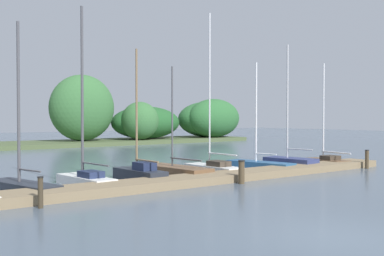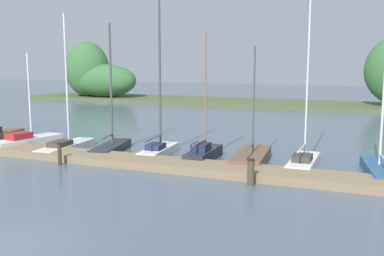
% 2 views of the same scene
% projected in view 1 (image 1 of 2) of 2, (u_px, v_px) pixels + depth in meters
% --- Properties ---
extents(ground, '(160.00, 160.00, 0.00)m').
position_uv_depth(ground, '(341.00, 238.00, 11.27)').
color(ground, '#4C5B6B').
extents(dock_pier, '(30.79, 1.80, 0.35)m').
position_uv_depth(dock_pier, '(139.00, 185.00, 18.61)').
color(dock_pier, '#847051').
rests_on(dock_pier, ground).
extents(far_shore, '(61.32, 8.52, 7.14)m').
position_uv_depth(far_shore, '(7.00, 121.00, 43.18)').
color(far_shore, '#4C5B38').
rests_on(far_shore, ground).
extents(sailboat_4, '(1.82, 4.10, 6.51)m').
position_uv_depth(sailboat_4, '(21.00, 183.00, 17.96)').
color(sailboat_4, '#232833').
rests_on(sailboat_4, ground).
extents(sailboat_5, '(1.26, 3.69, 7.49)m').
position_uv_depth(sailboat_5, '(85.00, 175.00, 19.69)').
color(sailboat_5, white).
rests_on(sailboat_5, ground).
extents(sailboat_6, '(1.04, 3.33, 5.91)m').
position_uv_depth(sailboat_6, '(139.00, 173.00, 21.01)').
color(sailboat_6, '#232833').
rests_on(sailboat_6, ground).
extents(sailboat_7, '(1.67, 4.24, 5.30)m').
position_uv_depth(sailboat_7, '(174.00, 171.00, 22.69)').
color(sailboat_7, brown).
rests_on(sailboat_7, ground).
extents(sailboat_8, '(1.05, 3.82, 8.16)m').
position_uv_depth(sailboat_8, '(212.00, 166.00, 24.08)').
color(sailboat_8, white).
rests_on(sailboat_8, ground).
extents(sailboat_9, '(1.70, 4.21, 5.84)m').
position_uv_depth(sailboat_9, '(258.00, 164.00, 25.78)').
color(sailboat_9, '#285684').
rests_on(sailboat_9, ground).
extents(sailboat_10, '(1.53, 3.25, 6.92)m').
position_uv_depth(sailboat_10, '(288.00, 161.00, 26.53)').
color(sailboat_10, navy).
rests_on(sailboat_10, ground).
extents(sailboat_11, '(1.54, 3.43, 6.01)m').
position_uv_depth(sailboat_11, '(325.00, 160.00, 27.79)').
color(sailboat_11, brown).
rests_on(sailboat_11, ground).
extents(mooring_piling_1, '(0.19, 0.19, 1.01)m').
position_uv_depth(mooring_piling_1, '(40.00, 192.00, 14.87)').
color(mooring_piling_1, '#3D3323').
rests_on(mooring_piling_1, ground).
extents(mooring_piling_2, '(0.30, 0.30, 1.01)m').
position_uv_depth(mooring_piling_2, '(242.00, 172.00, 20.29)').
color(mooring_piling_2, '#4C3D28').
rests_on(mooring_piling_2, ground).
extents(mooring_piling_3, '(0.24, 0.24, 1.05)m').
position_uv_depth(mooring_piling_3, '(367.00, 159.00, 26.15)').
color(mooring_piling_3, '#4C3D28').
rests_on(mooring_piling_3, ground).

